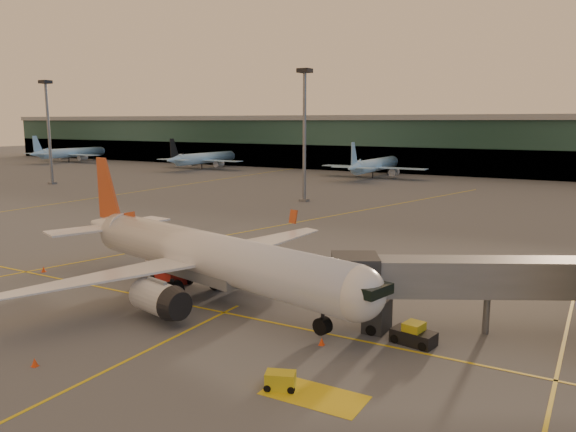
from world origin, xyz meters
The scene contains 16 objects.
ground centered at (0.00, 0.00, 0.00)m, with size 600.00×600.00×0.00m, color #4C4F54.
taxi_markings centered at (-7.32, 44.49, 0.01)m, with size 100.12×173.00×0.01m.
terminal centered at (0.00, 141.79, 8.76)m, with size 400.00×20.00×17.60m.
mast_west_far centered at (-90.00, 62.00, 14.86)m, with size 2.40×2.40×25.60m.
mast_west_near centered at (-20.00, 66.00, 14.86)m, with size 2.40×2.40×25.60m.
distant_aircraft_row centered at (-21.00, 118.00, 0.00)m, with size 290.00×34.00×13.00m.
main_airplane centered at (0.88, 7.48, 3.84)m, with size 38.67×35.21×11.81m.
jet_bridge centered at (25.94, 11.71, 4.04)m, with size 22.55×13.91×5.85m.
catering_truck centered at (-4.72, 9.37, 2.20)m, with size 5.34×3.21×3.88m.
gpu_cart centered at (15.90, -4.31, 0.52)m, with size 2.07×1.65×1.06m.
pushback_tug centered at (20.65, 6.32, 0.64)m, with size 3.31×2.16×1.58m.
cone_nose centered at (21.20, 5.84, 0.24)m, with size 0.39×0.39×0.50m.
cone_tail centered at (-19.07, 5.92, 0.29)m, with size 0.47×0.47×0.59m.
cone_wing_right centered at (0.48, -9.50, 0.28)m, with size 0.45×0.45×0.57m.
cone_wing_left centered at (0.83, 25.32, 0.25)m, with size 0.41×0.41×0.52m.
cone_fwd centered at (15.08, 2.87, 0.26)m, with size 0.43×0.43×0.55m.
Camera 1 is at (31.67, -31.07, 15.69)m, focal length 35.00 mm.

